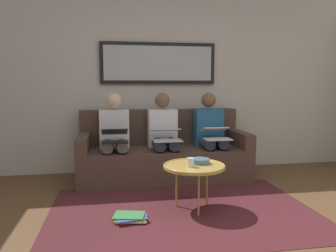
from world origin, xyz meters
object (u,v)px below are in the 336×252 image
(cup, at_px, (190,162))
(laptop_white, at_px, (216,133))
(couch, at_px, (163,154))
(laptop_silver, at_px, (167,135))
(coffee_table, at_px, (194,167))
(magazine_stack, at_px, (131,217))
(bowl, at_px, (200,161))
(person_right, at_px, (114,135))
(laptop_black, at_px, (115,136))
(person_left, at_px, (210,132))
(person_middle, at_px, (164,133))
(framed_mirror, at_px, (158,63))

(cup, xyz_separation_m, laptop_white, (-0.57, -0.96, 0.13))
(couch, bearing_deg, laptop_silver, 90.00)
(coffee_table, relative_size, magazine_stack, 1.84)
(laptop_silver, bearing_deg, cup, 94.46)
(cup, distance_m, laptop_silver, 0.97)
(bowl, bearing_deg, person_right, -51.91)
(bowl, distance_m, laptop_white, 0.96)
(bowl, bearing_deg, laptop_silver, -76.16)
(laptop_black, bearing_deg, person_left, -169.57)
(laptop_silver, bearing_deg, person_left, -159.05)
(person_right, height_order, magazine_stack, person_right)
(cup, height_order, laptop_white, laptop_white)
(person_middle, relative_size, laptop_silver, 3.22)
(laptop_black, bearing_deg, person_middle, -159.79)
(laptop_white, height_order, laptop_black, laptop_black)
(laptop_black, bearing_deg, cup, 126.41)
(magazine_stack, bearing_deg, bowl, -160.54)
(laptop_white, bearing_deg, cup, 59.61)
(coffee_table, distance_m, person_left, 1.27)
(person_right, bearing_deg, person_middle, 180.00)
(person_left, distance_m, laptop_black, 1.30)
(coffee_table, distance_m, laptop_black, 1.21)
(coffee_table, relative_size, cup, 6.85)
(person_left, height_order, laptop_silver, person_left)
(person_right, xyz_separation_m, magazine_stack, (-0.12, 1.33, -0.58))
(laptop_white, relative_size, person_right, 0.31)
(laptop_silver, distance_m, person_right, 0.69)
(cup, distance_m, bowl, 0.18)
(person_middle, height_order, laptop_black, person_middle)
(person_right, bearing_deg, cup, 120.68)
(framed_mirror, relative_size, person_middle, 1.44)
(person_left, relative_size, magazine_stack, 3.41)
(bowl, relative_size, laptop_white, 0.55)
(couch, xyz_separation_m, magazine_stack, (0.52, 1.40, -0.28))
(laptop_black, bearing_deg, bowl, 135.08)
(person_left, bearing_deg, laptop_silver, 20.95)
(couch, height_order, laptop_white, couch)
(laptop_silver, xyz_separation_m, laptop_black, (0.64, -0.01, -0.01))
(coffee_table, bearing_deg, person_left, -114.08)
(person_middle, bearing_deg, magazine_stack, 68.73)
(laptop_white, xyz_separation_m, laptop_silver, (0.64, 0.00, 0.00))
(couch, relative_size, laptop_silver, 6.21)
(cup, distance_m, laptop_black, 1.21)
(person_middle, xyz_separation_m, person_right, (0.64, 0.00, 0.00))
(laptop_white, distance_m, person_right, 1.30)
(framed_mirror, bearing_deg, laptop_black, 47.26)
(cup, bearing_deg, person_middle, -86.44)
(person_middle, distance_m, person_right, 0.64)
(person_right, bearing_deg, coffee_table, 123.71)
(bowl, height_order, laptop_white, laptop_white)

